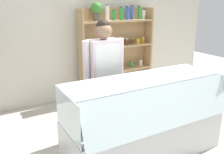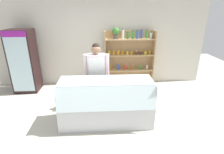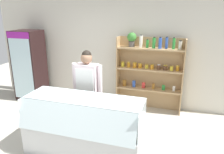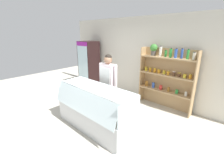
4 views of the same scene
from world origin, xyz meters
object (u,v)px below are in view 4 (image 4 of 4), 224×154
at_px(drinks_fridge, 89,64).
at_px(shop_clerk, 108,80).
at_px(shelving_unit, 166,74).
at_px(deli_display_case, 95,115).

bearing_deg(drinks_fridge, shop_clerk, -27.41).
height_order(drinks_fridge, shop_clerk, drinks_fridge).
bearing_deg(drinks_fridge, shelving_unit, 4.70).
height_order(shelving_unit, shop_clerk, shelving_unit).
distance_m(drinks_fridge, shelving_unit, 3.19).
height_order(shelving_unit, deli_display_case, shelving_unit).
height_order(drinks_fridge, shelving_unit, shelving_unit).
xyz_separation_m(drinks_fridge, deli_display_case, (2.41, -1.81, -0.62)).
bearing_deg(shop_clerk, drinks_fridge, 152.59).
xyz_separation_m(shelving_unit, shop_clerk, (-0.98, -1.40, -0.05)).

